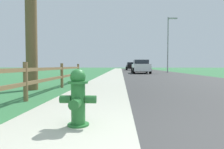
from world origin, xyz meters
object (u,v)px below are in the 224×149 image
object	(u,v)px
parked_car_black	(131,66)
street_lamp	(169,40)
parked_car_red	(141,66)
parked_suv_white	(141,66)
fire_hydrant	(78,97)

from	to	relation	value
parked_car_black	street_lamp	distance (m)	15.03
parked_car_red	street_lamp	distance (m)	7.31
parked_suv_white	street_lamp	xyz separation A→B (m)	(3.62, 2.06, 3.24)
parked_suv_white	parked_car_black	xyz separation A→B (m)	(-0.23, 16.23, -0.00)
street_lamp	parked_suv_white	bearing A→B (deg)	-150.39
parked_suv_white	parked_car_black	world-z (taller)	parked_suv_white
fire_hydrant	parked_car_red	bearing A→B (deg)	82.55
fire_hydrant	parked_suv_white	world-z (taller)	parked_suv_white
fire_hydrant	parked_suv_white	size ratio (longest dim) A/B	0.17
parked_car_red	parked_car_black	bearing A→B (deg)	97.08
parked_suv_white	street_lamp	size ratio (longest dim) A/B	0.70
fire_hydrant	parked_car_red	size ratio (longest dim) A/B	0.18
parked_car_red	parked_car_black	distance (m)	8.29
street_lamp	parked_car_red	bearing A→B (deg)	115.48
parked_car_red	parked_suv_white	bearing A→B (deg)	-95.67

